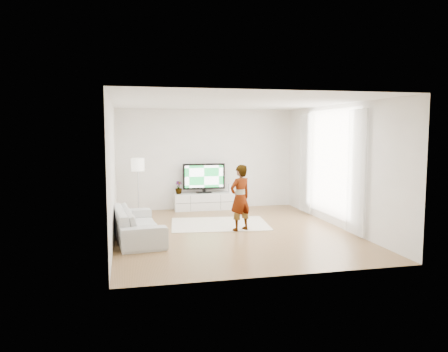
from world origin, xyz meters
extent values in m
plane|color=olive|center=(0.00, 0.00, 0.00)|extent=(6.00, 6.00, 0.00)
plane|color=white|center=(0.00, 0.00, 2.80)|extent=(6.00, 6.00, 0.00)
cube|color=white|center=(-2.50, 0.00, 1.40)|extent=(0.02, 6.00, 2.80)
cube|color=white|center=(2.50, 0.00, 1.40)|extent=(0.02, 6.00, 2.80)
cube|color=white|center=(0.00, 3.00, 1.40)|extent=(5.00, 0.02, 2.80)
cube|color=white|center=(0.00, -3.00, 1.40)|extent=(5.00, 0.02, 2.80)
cube|color=white|center=(2.48, 0.30, 1.45)|extent=(0.01, 2.60, 2.50)
cube|color=white|center=(2.40, -1.00, 1.35)|extent=(0.04, 0.70, 2.60)
cube|color=white|center=(2.40, 1.60, 1.35)|extent=(0.04, 0.70, 2.60)
cube|color=white|center=(-0.11, 2.77, 0.24)|extent=(1.67, 0.47, 0.47)
cube|color=black|center=(-0.11, 2.53, 0.24)|extent=(1.62, 0.00, 0.01)
cube|color=black|center=(-0.53, 2.53, 0.24)|extent=(0.01, 0.00, 0.41)
cube|color=black|center=(0.31, 2.53, 0.24)|extent=(0.01, 0.00, 0.41)
cube|color=black|center=(-0.11, 2.79, 0.48)|extent=(0.42, 0.23, 0.02)
cube|color=black|center=(-0.11, 2.79, 0.53)|extent=(0.08, 0.05, 0.08)
cube|color=black|center=(-0.11, 2.79, 0.93)|extent=(1.18, 0.06, 0.72)
cube|color=#17913B|center=(-0.11, 2.76, 0.93)|extent=(1.07, 0.01, 0.61)
cube|color=white|center=(0.62, 2.77, 0.59)|extent=(0.07, 0.18, 0.24)
cube|color=#4CB2FF|center=(0.62, 2.67, 0.61)|extent=(0.01, 0.00, 0.13)
imported|color=#3F7238|center=(-0.82, 2.77, 0.65)|extent=(0.24, 0.24, 0.35)
cube|color=#EEE2CB|center=(-0.10, 0.81, 0.01)|extent=(2.41, 1.86, 0.01)
imported|color=#334772|center=(0.20, 0.05, 0.74)|extent=(0.63, 0.54, 1.45)
imported|color=beige|center=(-2.03, -0.20, 0.32)|extent=(1.07, 2.26, 0.64)
cylinder|color=silver|center=(-1.93, 2.19, 0.01)|extent=(0.26, 0.26, 0.02)
cylinder|color=silver|center=(-1.93, 2.19, 0.60)|extent=(0.03, 0.03, 1.16)
cylinder|color=white|center=(-1.93, 2.19, 1.34)|extent=(0.33, 0.33, 0.32)
camera|label=1|loc=(-2.24, -9.10, 2.21)|focal=35.00mm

